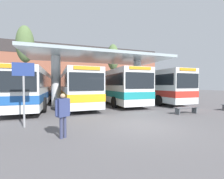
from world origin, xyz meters
name	(u,v)px	position (x,y,z in m)	size (l,w,h in m)	color
ground_plane	(141,125)	(0.00, 0.00, 0.00)	(100.00, 100.00, 0.00)	#565456
townhouse_backdrop	(78,66)	(0.00, 27.75, 6.25)	(40.00, 0.58, 10.78)	brown
station_canopy	(100,63)	(0.00, 7.89, 4.09)	(13.10, 6.14, 4.74)	silver
transit_bus_left_bay	(34,87)	(-5.97, 8.82, 1.74)	(2.78, 11.95, 3.08)	white
transit_bus_center_bay	(75,87)	(-2.29, 8.98, 1.75)	(2.96, 11.97, 3.14)	silver
transit_bus_right_bay	(115,86)	(1.94, 9.01, 1.85)	(2.87, 11.05, 3.33)	white
transit_bus_far_right_bay	(149,86)	(6.24, 8.95, 1.87)	(2.72, 11.41, 3.36)	white
waiting_bench_mid_platform	(186,109)	(4.30, 1.51, 0.35)	(1.80, 0.44, 0.46)	#4C5156
info_sign_platform	(24,81)	(-5.26, 1.40, 2.10)	(0.90, 0.09, 2.95)	gray
pedestrian_waiting	(63,111)	(-3.60, -0.63, 1.00)	(0.56, 0.42, 1.63)	#333856
poplar_tree_behind_left	(25,45)	(-8.78, 20.06, 8.19)	(2.57, 2.57, 11.09)	#473A2B
poplar_tree_behind_right	(113,58)	(4.87, 17.94, 6.54)	(2.01, 2.01, 8.91)	#473A2B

